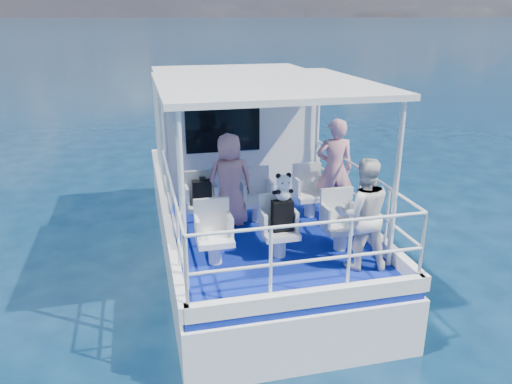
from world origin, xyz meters
TOP-DOWN VIEW (x-y plane):
  - ground at (0.00, 0.00)m, footprint 2000.00×2000.00m
  - hull at (0.00, 1.00)m, footprint 3.00×7.00m
  - deck at (0.00, 1.00)m, footprint 2.90×6.90m
  - cabin at (0.00, 2.30)m, footprint 2.85×2.00m
  - canopy at (0.00, -0.20)m, footprint 3.00×3.20m
  - canopy_posts at (0.00, -0.25)m, footprint 2.77×2.97m
  - railings at (0.00, -0.58)m, footprint 2.84×3.59m
  - seat_port_fwd at (-0.90, 0.20)m, footprint 0.48×0.46m
  - seat_center_fwd at (0.00, 0.20)m, footprint 0.48×0.46m
  - seat_stbd_fwd at (0.90, 0.20)m, footprint 0.48×0.46m
  - seat_port_aft at (-0.90, -1.10)m, footprint 0.48×0.46m
  - seat_center_aft at (0.00, -1.10)m, footprint 0.48×0.46m
  - seat_stbd_aft at (0.90, -1.10)m, footprint 0.48×0.46m
  - passenger_port_fwd at (-0.46, 0.14)m, footprint 0.58×0.44m
  - passenger_stbd_fwd at (1.25, 0.08)m, footprint 0.66×0.50m
  - passenger_stbd_aft at (0.95, -1.64)m, footprint 0.82×0.69m
  - backpack_port at (-0.89, 0.17)m, footprint 0.29×0.16m
  - backpack_center at (0.03, -1.10)m, footprint 0.28×0.16m
  - compact_camera at (-0.88, 0.18)m, footprint 0.10×0.06m
  - panda at (0.05, -1.07)m, footprint 0.25×0.20m

SIDE VIEW (x-z plane):
  - ground at x=0.00m, z-range 0.00..0.00m
  - hull at x=0.00m, z-range -0.80..0.80m
  - deck at x=0.00m, z-range 0.80..0.90m
  - seat_port_fwd at x=-0.90m, z-range 0.90..1.28m
  - seat_center_fwd at x=0.00m, z-range 0.90..1.28m
  - seat_stbd_fwd at x=0.90m, z-range 0.90..1.28m
  - seat_port_aft at x=-0.90m, z-range 0.90..1.28m
  - seat_center_aft at x=0.00m, z-range 0.90..1.28m
  - seat_stbd_aft at x=0.90m, z-range 0.90..1.28m
  - railings at x=0.00m, z-range 0.90..1.90m
  - backpack_port at x=-0.89m, z-range 1.28..1.66m
  - backpack_center at x=0.03m, z-range 1.28..1.71m
  - passenger_port_fwd at x=-0.46m, z-range 0.90..2.38m
  - passenger_stbd_aft at x=0.95m, z-range 0.90..2.39m
  - compact_camera at x=-0.88m, z-range 1.66..1.72m
  - passenger_stbd_fwd at x=1.25m, z-range 0.90..2.55m
  - panda at x=0.05m, z-range 1.71..2.09m
  - cabin at x=0.00m, z-range 0.90..3.10m
  - canopy_posts at x=0.00m, z-range 0.90..3.10m
  - canopy at x=0.00m, z-range 3.10..3.18m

